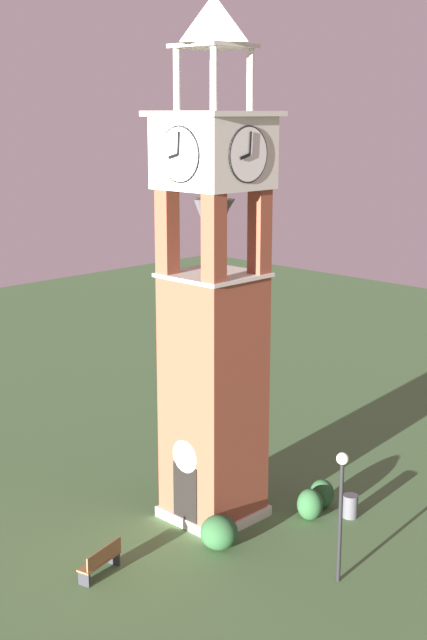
# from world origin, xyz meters

# --- Properties ---
(ground) EXTENTS (80.00, 80.00, 0.00)m
(ground) POSITION_xyz_m (0.00, 0.00, 0.00)
(ground) COLOR #476B3D
(clock_tower) EXTENTS (3.23, 3.23, 17.17)m
(clock_tower) POSITION_xyz_m (0.00, -0.00, 7.04)
(clock_tower) COLOR brown
(clock_tower) RESTS_ON ground
(park_bench) EXTENTS (0.81, 1.66, 0.95)m
(park_bench) POSITION_xyz_m (0.39, -5.17, 0.48)
(park_bench) COLOR brown
(park_bench) RESTS_ON ground
(lamp_post) EXTENTS (0.36, 0.36, 4.04)m
(lamp_post) POSITION_xyz_m (5.62, -0.46, 2.78)
(lamp_post) COLOR black
(lamp_post) RESTS_ON ground
(trash_bin) EXTENTS (0.52, 0.52, 0.80)m
(trash_bin) POSITION_xyz_m (3.40, 3.20, 0.40)
(trash_bin) COLOR #4C4C51
(trash_bin) RESTS_ON ground
(shrub_near_entry) EXTENTS (1.20, 1.20, 1.10)m
(shrub_near_entry) POSITION_xyz_m (1.74, -1.52, 0.55)
(shrub_near_entry) COLOR #28562D
(shrub_near_entry) RESTS_ON ground
(shrub_left_of_tower) EXTENTS (0.88, 0.88, 1.09)m
(shrub_left_of_tower) POSITION_xyz_m (2.52, 2.10, 0.54)
(shrub_left_of_tower) COLOR #28562D
(shrub_left_of_tower) RESTS_ON ground
(shrub_behind_bench) EXTENTS (0.85, 0.85, 1.01)m
(shrub_behind_bench) POSITION_xyz_m (2.23, 3.14, 0.51)
(shrub_behind_bench) COLOR #28562D
(shrub_behind_bench) RESTS_ON ground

